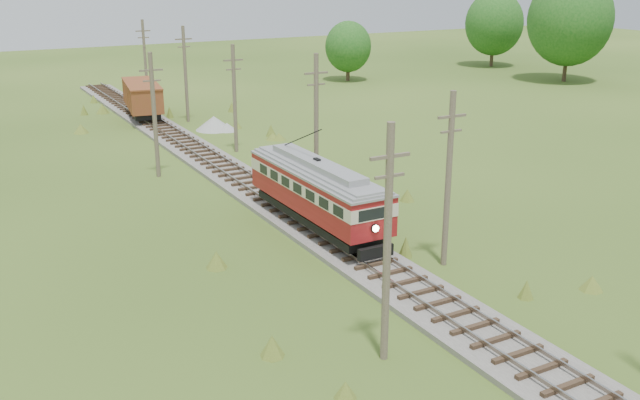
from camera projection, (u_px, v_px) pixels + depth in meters
railbed_main at (252, 187)px, 46.89m from camera, size 3.60×96.00×0.57m
streetcar at (317, 188)px, 38.66m from camera, size 2.78×11.75×5.35m
gondola at (142, 97)px, 68.02m from camera, size 4.27×9.33×2.98m
gravel_pile at (216, 124)px, 64.05m from camera, size 3.43×3.64×1.25m
utility_pole_r_2 at (448, 178)px, 33.74m from camera, size 1.60×0.30×8.60m
utility_pole_r_3 at (316, 124)px, 44.47m from camera, size 1.60×0.30×9.00m
utility_pole_r_4 at (235, 98)px, 55.32m from camera, size 1.60×0.30×8.40m
utility_pole_r_5 at (185, 73)px, 66.27m from camera, size 1.60×0.30×8.90m
utility_pole_r_6 at (145, 60)px, 77.05m from camera, size 1.60×0.30×8.70m
utility_pole_l_a at (387, 243)px, 25.25m from camera, size 1.60×0.30×9.00m
utility_pole_l_b at (154, 114)px, 48.53m from camera, size 1.60×0.30×8.60m
tree_right_4 at (570, 20)px, 89.20m from camera, size 10.50×10.50×13.53m
tree_right_5 at (494, 23)px, 103.94m from camera, size 8.40×8.40×10.82m
tree_mid_b at (348, 47)px, 90.99m from camera, size 5.88×5.88×7.57m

